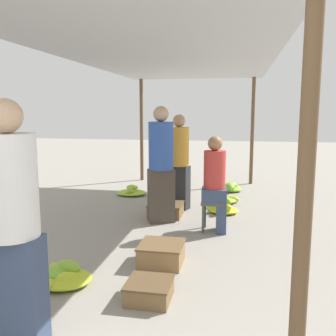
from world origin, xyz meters
TOP-DOWN VIEW (x-y plane):
  - canopy_post_front_right at (1.30, 0.30)m, footprint 0.08×0.08m
  - canopy_post_back_left at (-1.30, 7.30)m, footprint 0.08×0.08m
  - canopy_post_back_right at (1.30, 7.30)m, footprint 0.08×0.08m
  - canopy_tarp at (0.00, 3.80)m, footprint 3.01×7.40m
  - vendor_foreground at (-0.51, 0.77)m, footprint 0.40×0.38m
  - stool at (0.69, 3.65)m, footprint 0.34×0.34m
  - vendor_seated at (0.71, 3.65)m, footprint 0.36×0.36m
  - banana_pile_left_0 at (-1.10, 5.65)m, footprint 0.59×0.65m
  - banana_pile_left_1 at (-0.66, 1.75)m, footprint 0.57×0.64m
  - banana_pile_right_0 at (0.78, 4.59)m, footprint 0.54×0.44m
  - banana_pile_right_1 at (0.76, 5.30)m, footprint 0.63×0.42m
  - banana_pile_right_2 at (0.87, 6.37)m, footprint 0.49×0.53m
  - crate_near at (0.20, 2.39)m, footprint 0.48×0.48m
  - crate_mid at (0.26, 1.58)m, footprint 0.40×0.40m
  - crate_far at (-0.12, 4.27)m, footprint 0.53×0.53m
  - shopper_walking_mid at (-0.12, 3.94)m, footprint 0.49×0.49m
  - shopper_walking_far at (0.01, 4.77)m, footprint 0.43×0.43m

SIDE VIEW (x-z plane):
  - banana_pile_left_1 at x=-0.66m, z-range -0.03..0.16m
  - banana_pile_right_1 at x=0.76m, z-range -0.04..0.17m
  - banana_pile_left_0 at x=-1.10m, z-range -0.03..0.17m
  - banana_pile_right_2 at x=0.87m, z-range -0.02..0.18m
  - crate_mid at x=0.26m, z-range 0.00..0.18m
  - banana_pile_right_0 at x=0.78m, z-range -0.04..0.23m
  - crate_far at x=-0.12m, z-range 0.00..0.20m
  - crate_near at x=0.20m, z-range 0.00..0.23m
  - stool at x=0.69m, z-range 0.13..0.56m
  - vendor_seated at x=0.71m, z-range 0.03..1.36m
  - shopper_walking_far at x=0.01m, z-range 0.03..1.65m
  - shopper_walking_mid at x=-0.12m, z-range 0.03..1.78m
  - vendor_foreground at x=-0.51m, z-range 0.03..1.78m
  - canopy_post_front_right at x=1.30m, z-range 0.00..2.42m
  - canopy_post_back_left at x=-1.30m, z-range 0.00..2.42m
  - canopy_post_back_right at x=1.30m, z-range 0.00..2.42m
  - canopy_tarp at x=0.00m, z-range 2.42..2.46m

